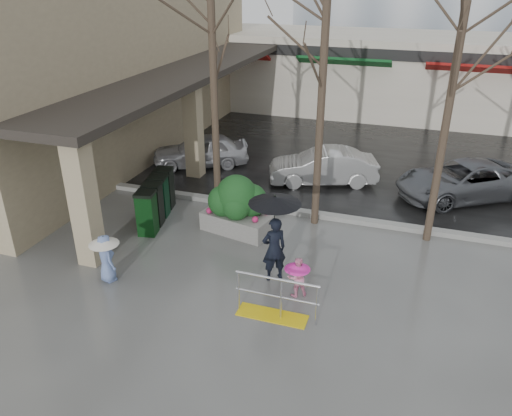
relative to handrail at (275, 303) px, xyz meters
The scene contains 20 objects.
ground 1.85m from the handrail, 138.58° to the left, with size 120.00×120.00×0.00m, color #51514F.
street_asphalt 23.24m from the handrail, 93.36° to the left, with size 120.00×36.00×0.01m, color black.
curb 5.38m from the handrail, 104.66° to the left, with size 120.00×0.30×0.15m, color gray.
near_building 14.32m from the handrail, 138.39° to the left, with size 6.00×18.00×8.00m, color tan.
canopy_slab 11.54m from the handrail, 123.81° to the left, with size 2.80×18.00×0.25m, color #2D2823.
pillar_front 5.48m from the handrail, behind, with size 0.55×0.55×3.50m, color tan.
pillar_back 9.02m from the handrail, 126.15° to the left, with size 0.55×0.55×3.50m, color tan.
storefront_row 19.25m from the handrail, 88.07° to the left, with size 34.00×6.74×4.00m.
handrail is the anchor object (origin of this frame).
tree_west 7.52m from the handrail, 124.99° to the left, with size 3.20×3.20×6.80m.
tree_midwest 6.83m from the handrail, 91.91° to the left, with size 3.20×3.20×7.00m.
tree_mideast 7.28m from the handrail, 56.81° to the left, with size 3.20×3.20×6.50m.
woman 1.83m from the handrail, 107.77° to the left, with size 1.27×1.27×2.31m.
child_pink 1.00m from the handrail, 74.81° to the left, with size 0.62×0.62×1.01m.
child_blue 4.38m from the handrail, behind, with size 0.74×0.74×1.25m.
planter 4.20m from the handrail, 121.93° to the left, with size 2.19×1.41×1.76m.
news_boxes 5.94m from the handrail, 144.47° to the left, with size 1.02×2.45×1.33m.
car_a 9.87m from the handrail, 123.83° to the left, with size 1.49×3.70×1.26m, color #ADADB2.
car_b 8.01m from the handrail, 94.19° to the left, with size 1.33×3.82×1.26m, color silver.
car_c 9.22m from the handrail, 63.14° to the left, with size 2.09×4.53×1.26m, color #5B5E63.
Camera 1 is at (3.85, -9.90, 7.05)m, focal length 35.00 mm.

